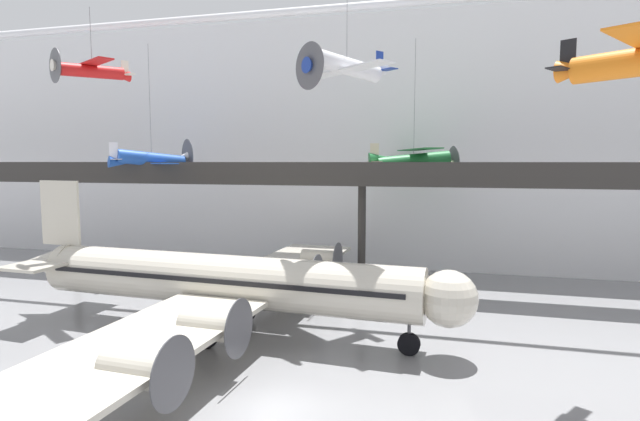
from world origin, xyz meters
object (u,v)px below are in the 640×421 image
object	(u,v)px
suspended_plane_white_twin	(347,67)
suspended_plane_red_highwing	(92,71)
suspended_plane_green_biplane	(414,161)
suspended_plane_blue_trainer	(152,160)
airliner_silver_main	(222,281)

from	to	relation	value
suspended_plane_white_twin	suspended_plane_red_highwing	bearing A→B (deg)	-47.81
suspended_plane_green_biplane	suspended_plane_red_highwing	bearing A→B (deg)	-166.33
suspended_plane_red_highwing	suspended_plane_blue_trainer	xyz separation A→B (m)	(-1.81, 9.90, -6.43)
airliner_silver_main	suspended_plane_red_highwing	size ratio (longest dim) A/B	5.73
airliner_silver_main	suspended_plane_white_twin	world-z (taller)	suspended_plane_white_twin
airliner_silver_main	suspended_plane_red_highwing	xyz separation A→B (m)	(-11.41, 2.89, 14.29)
suspended_plane_blue_trainer	suspended_plane_green_biplane	bearing A→B (deg)	-38.12
suspended_plane_green_biplane	suspended_plane_blue_trainer	size ratio (longest dim) A/B	1.08
suspended_plane_white_twin	airliner_silver_main	bearing A→B (deg)	-21.59
airliner_silver_main	suspended_plane_green_biplane	xyz separation A→B (m)	(10.84, 17.07, 7.73)
suspended_plane_white_twin	suspended_plane_blue_trainer	distance (m)	23.01
airliner_silver_main	suspended_plane_white_twin	bearing A→B (deg)	33.63
suspended_plane_green_biplane	suspended_plane_blue_trainer	distance (m)	24.45
suspended_plane_green_biplane	suspended_plane_blue_trainer	xyz separation A→B (m)	(-24.07, -4.28, 0.13)
suspended_plane_red_highwing	suspended_plane_green_biplane	xyz separation A→B (m)	(22.25, 14.18, -6.55)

